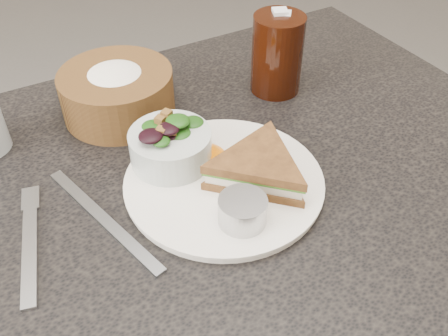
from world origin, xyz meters
name	(u,v)px	position (x,y,z in m)	size (l,w,h in m)	color
dining_table	(205,336)	(0.00, 0.00, 0.38)	(1.00, 0.70, 0.75)	black
dinner_plate	(224,182)	(0.03, -0.02, 0.76)	(0.25, 0.25, 0.01)	silver
sandwich	(259,168)	(0.07, -0.04, 0.78)	(0.15, 0.15, 0.04)	brown
salad_bowl	(170,142)	(-0.01, 0.05, 0.79)	(0.11, 0.11, 0.06)	#A9B3AD
dressing_ramekin	(242,211)	(0.01, -0.09, 0.78)	(0.06, 0.06, 0.03)	#A6A7A9
orange_wedge	(203,149)	(0.03, 0.03, 0.78)	(0.07, 0.07, 0.03)	#FF7700
fork	(30,248)	(-0.21, 0.00, 0.75)	(0.02, 0.16, 0.00)	#AAACB0
knife	(103,219)	(-0.13, 0.00, 0.75)	(0.01, 0.22, 0.00)	#92979E
bread_basket	(116,86)	(-0.03, 0.20, 0.80)	(0.17, 0.17, 0.10)	brown
cola_glass	(277,51)	(0.22, 0.14, 0.82)	(0.08, 0.08, 0.14)	black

